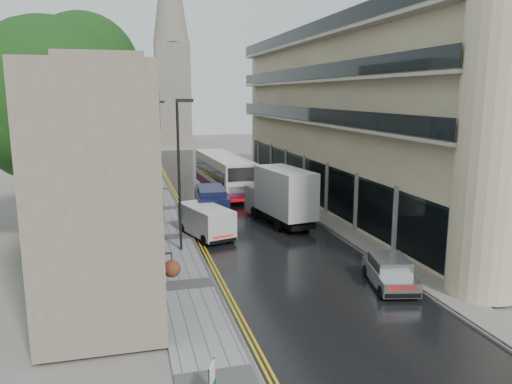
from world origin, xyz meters
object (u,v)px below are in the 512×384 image
pedestrian (158,205)px  estate_sign (212,382)px  white_van (204,229)px  lamp_post_far (156,148)px  tree_far (77,127)px  white_lorry (278,202)px  navy_van (199,210)px  lamp_post_near (179,177)px  cream_bus (219,181)px  silver_hatchback (382,282)px  tree_near (51,129)px

pedestrian → estate_sign: pedestrian is taller
white_van → lamp_post_far: bearing=78.4°
tree_far → white_lorry: (13.44, -13.82, -4.23)m
navy_van → pedestrian: bearing=124.8°
white_lorry → white_van: size_ratio=1.66×
lamp_post_near → estate_sign: 15.26m
lamp_post_far → estate_sign: size_ratio=7.40×
pedestrian → lamp_post_near: (0.74, -8.70, 3.50)m
cream_bus → estate_sign: (-5.48, -28.17, -1.04)m
silver_hatchback → estate_sign: silver_hatchback is taller
pedestrian → estate_sign: size_ratio=1.40×
navy_van → lamp_post_near: bearing=-106.6°
cream_bus → white_van: bearing=-107.8°
cream_bus → lamp_post_far: size_ratio=1.51×
lamp_post_near → pedestrian: bearing=95.8°
tree_near → tree_far: size_ratio=1.11×
white_lorry → navy_van: white_lorry is taller
tree_far → silver_hatchback: 30.06m
white_van → pedestrian: size_ratio=2.93×
white_van → lamp_post_far: size_ratio=0.55×
tree_near → lamp_post_far: (6.85, 13.96, -2.71)m
cream_bus → white_lorry: size_ratio=1.65×
pedestrian → estate_sign: (0.01, -23.48, -0.22)m
tree_far → silver_hatchback: (14.62, -25.68, -5.48)m
tree_far → white_van: 18.60m
silver_hatchback → navy_van: navy_van is taller
cream_bus → estate_sign: size_ratio=11.19×
tree_near → lamp_post_near: size_ratio=1.62×
white_lorry → lamp_post_far: (-6.89, 14.78, 2.23)m
tree_far → lamp_post_far: (6.55, 0.96, -1.99)m
cream_bus → pedestrian: bearing=-142.8°
white_lorry → navy_van: size_ratio=1.45×
white_lorry → navy_van: (-4.99, 1.66, -0.66)m
pedestrian → lamp_post_far: 9.49m
tree_near → pedestrian: 10.09m
tree_far → silver_hatchback: bearing=-60.3°
silver_hatchback → pedestrian: pedestrian is taller
tree_far → lamp_post_far: tree_far is taller
pedestrian → white_van: bearing=98.9°
tree_far → pedestrian: (5.98, -7.91, -5.33)m
cream_bus → lamp_post_far: (-4.92, 4.18, 2.52)m
cream_bus → pedestrian: cream_bus is taller
white_van → navy_van: bearing=69.0°
tree_near → silver_hatchback: bearing=-40.4°
cream_bus → pedestrian: size_ratio=8.01×
white_lorry → white_van: bearing=-167.6°
cream_bus → pedestrian: 7.27m
silver_hatchback → lamp_post_near: size_ratio=0.45×
white_van → pedestrian: 8.27m
cream_bus → white_van: cream_bus is taller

